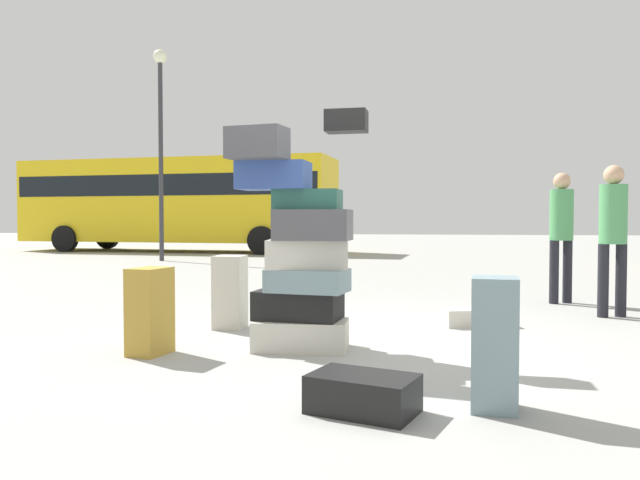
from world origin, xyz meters
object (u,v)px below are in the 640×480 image
object	(u,v)px
suitcase_tower	(300,254)
suitcase_tan_foreground_near	(150,311)
person_tourist_with_camera	(613,227)
suitcase_slate_foreground_far	(495,344)
person_bearded_onlooker	(561,226)
lamp_post	(161,122)
suitcase_cream_behind_tower	(473,317)
parked_bus	(177,199)
suitcase_cream_left_side	(230,292)
suitcase_black_upright_blue	(363,394)

from	to	relation	value
suitcase_tower	suitcase_tan_foreground_near	xyz separation A→B (m)	(-1.19, -0.37, -0.46)
person_tourist_with_camera	suitcase_slate_foreground_far	bearing A→B (deg)	48.12
person_bearded_onlooker	lamp_post	bearing A→B (deg)	-67.97
suitcase_cream_behind_tower	person_bearded_onlooker	world-z (taller)	person_bearded_onlooker
suitcase_tower	person_bearded_onlooker	xyz separation A→B (m)	(2.88, 3.39, 0.21)
suitcase_cream_behind_tower	parked_bus	size ratio (longest dim) A/B	0.06
person_bearded_onlooker	person_tourist_with_camera	distance (m)	1.16
parked_bus	lamp_post	distance (m)	5.25
suitcase_cream_left_side	suitcase_black_upright_blue	distance (m)	3.00
suitcase_slate_foreground_far	suitcase_tan_foreground_near	bearing A→B (deg)	164.18
parked_bus	person_bearded_onlooker	bearing A→B (deg)	-43.95
person_bearded_onlooker	person_tourist_with_camera	size ratio (longest dim) A/B	1.00
suitcase_tan_foreground_near	person_bearded_onlooker	size ratio (longest dim) A/B	0.41
person_tourist_with_camera	parked_bus	world-z (taller)	parked_bus
suitcase_tower	suitcase_cream_left_side	size ratio (longest dim) A/B	2.76
suitcase_cream_behind_tower	parked_bus	bearing A→B (deg)	106.45
suitcase_tower	suitcase_cream_left_side	bearing A→B (deg)	134.55
person_bearded_onlooker	parked_bus	world-z (taller)	parked_bus
person_bearded_onlooker	person_tourist_with_camera	world-z (taller)	same
person_bearded_onlooker	parked_bus	distance (m)	15.53
suitcase_tower	person_bearded_onlooker	bearing A→B (deg)	49.62
suitcase_black_upright_blue	suitcase_cream_left_side	bearing A→B (deg)	140.42
suitcase_slate_foreground_far	parked_bus	bearing A→B (deg)	124.19
suitcase_cream_left_side	parked_bus	size ratio (longest dim) A/B	0.07
suitcase_tower	suitcase_tan_foreground_near	world-z (taller)	suitcase_tower
suitcase_black_upright_blue	parked_bus	size ratio (longest dim) A/B	0.05
suitcase_cream_behind_tower	person_tourist_with_camera	bearing A→B (deg)	9.81
suitcase_cream_behind_tower	parked_bus	xyz separation A→B (m)	(-8.81, 13.66, 1.75)
suitcase_tower	suitcase_slate_foreground_far	bearing A→B (deg)	-45.26
suitcase_slate_foreground_far	person_tourist_with_camera	bearing A→B (deg)	71.38
suitcase_cream_left_side	suitcase_tan_foreground_near	world-z (taller)	suitcase_cream_left_side
person_bearded_onlooker	person_tourist_with_camera	bearing A→B (deg)	76.95
suitcase_black_upright_blue	person_tourist_with_camera	bearing A→B (deg)	75.67
suitcase_tower	lamp_post	xyz separation A→B (m)	(-5.78, 10.47, 2.89)
suitcase_slate_foreground_far	suitcase_cream_left_side	xyz separation A→B (m)	(-2.34, 2.37, -0.02)
suitcase_cream_left_side	suitcase_black_upright_blue	bearing A→B (deg)	-57.97
suitcase_slate_foreground_far	parked_bus	distance (m)	18.78
suitcase_black_upright_blue	parked_bus	xyz separation A→B (m)	(-7.91, 16.77, 1.73)
suitcase_cream_behind_tower	suitcase_black_upright_blue	distance (m)	3.23
suitcase_tower	suitcase_slate_foreground_far	distance (m)	2.09
suitcase_cream_left_side	suitcase_tan_foreground_near	size ratio (longest dim) A/B	1.04
suitcase_cream_behind_tower	lamp_post	bearing A→B (deg)	112.94
suitcase_cream_behind_tower	lamp_post	size ratio (longest dim) A/B	0.12
suitcase_tan_foreground_near	suitcase_black_upright_blue	bearing A→B (deg)	-22.28
person_bearded_onlooker	lamp_post	size ratio (longest dim) A/B	0.31
suitcase_slate_foreground_far	suitcase_cream_behind_tower	xyz separation A→B (m)	(0.14, 2.93, -0.30)
person_bearded_onlooker	suitcase_slate_foreground_far	bearing A→B (deg)	44.69
suitcase_black_upright_blue	suitcase_cream_behind_tower	bearing A→B (deg)	92.30
suitcase_slate_foreground_far	person_tourist_with_camera	size ratio (longest dim) A/B	0.45
suitcase_black_upright_blue	lamp_post	bearing A→B (deg)	136.57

